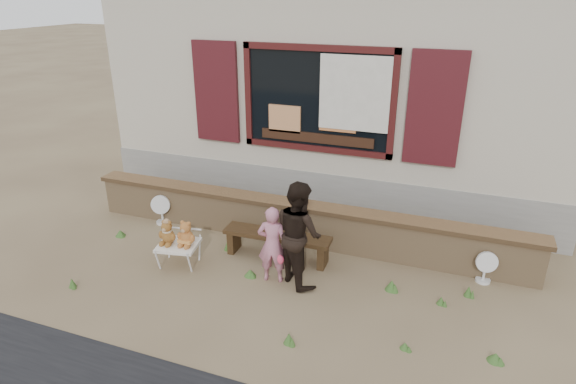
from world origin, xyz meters
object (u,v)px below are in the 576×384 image
at_px(adult, 299,233).
at_px(teddy_bear_left, 168,232).
at_px(bench, 277,240).
at_px(child, 272,245).
at_px(folding_chair, 178,246).
at_px(teddy_bear_right, 186,233).

bearing_deg(adult, teddy_bear_left, 46.00).
distance_m(bench, teddy_bear_left, 1.57).
distance_m(teddy_bear_left, child, 1.55).
height_order(bench, folding_chair, bench).
bearing_deg(teddy_bear_right, child, -7.58).
bearing_deg(child, adult, -173.52).
height_order(bench, child, child).
height_order(teddy_bear_left, teddy_bear_right, teddy_bear_right).
bearing_deg(teddy_bear_left, folding_chair, -0.00).
bearing_deg(bench, teddy_bear_right, -151.89).
relative_size(teddy_bear_left, child, 0.33).
xyz_separation_m(teddy_bear_right, child, (1.27, 0.07, 0.02)).
height_order(teddy_bear_left, child, child).
height_order(bench, teddy_bear_right, teddy_bear_right).
xyz_separation_m(teddy_bear_left, adult, (1.88, 0.23, 0.20)).
bearing_deg(adult, bench, -4.07).
height_order(teddy_bear_left, adult, adult).
bearing_deg(bench, adult, -44.39).
relative_size(child, adult, 0.76).
height_order(folding_chair, adult, adult).
height_order(bench, adult, adult).
bearing_deg(bench, folding_chair, -153.70).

